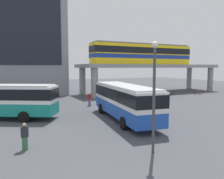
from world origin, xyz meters
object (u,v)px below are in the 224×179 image
(train, at_px, (143,54))
(bicycle_silver, at_px, (121,96))
(bicycle_blue, at_px, (141,96))
(bicycle_red, at_px, (198,93))
(pedestrian_walking_across, at_px, (25,137))
(bicycle_green, at_px, (172,93))
(bicycle_brown, at_px, (127,97))
(pedestrian_waiting_near_stop, at_px, (90,100))
(bus_main, at_px, (124,98))

(train, distance_m, bicycle_silver, 11.42)
(train, bearing_deg, bicycle_silver, -144.68)
(bicycle_blue, height_order, bicycle_red, same)
(train, relative_size, pedestrian_walking_across, 12.64)
(train, xyz_separation_m, bicycle_green, (2.48, -5.37, -6.93))
(bicycle_brown, relative_size, pedestrian_walking_across, 1.07)
(bicycle_blue, xyz_separation_m, pedestrian_waiting_near_stop, (-9.77, -3.34, 0.43))
(bicycle_brown, height_order, bicycle_green, same)
(bicycle_silver, height_order, bicycle_red, same)
(train, distance_m, bicycle_brown, 12.06)
(pedestrian_waiting_near_stop, bearing_deg, bicycle_red, 6.57)
(bicycle_brown, distance_m, bicycle_blue, 2.95)
(bicycle_blue, distance_m, pedestrian_waiting_near_stop, 10.34)
(bicycle_red, distance_m, pedestrian_waiting_near_stop, 21.27)
(bicycle_brown, distance_m, pedestrian_waiting_near_stop, 7.40)
(train, relative_size, bicycle_blue, 11.39)
(bicycle_green, bearing_deg, bicycle_blue, -174.65)
(train, height_order, bicycle_green, train)
(bus_main, bearing_deg, bicycle_silver, 62.63)
(pedestrian_walking_across, bearing_deg, bicycle_brown, 44.42)
(train, relative_size, bicycle_red, 11.72)
(pedestrian_waiting_near_stop, bearing_deg, pedestrian_walking_across, -124.51)
(bicycle_blue, bearing_deg, bicycle_brown, -165.85)
(bicycle_blue, distance_m, bicycle_silver, 3.14)
(bicycle_brown, xyz_separation_m, bicycle_silver, (-0.18, 1.48, 0.00))
(pedestrian_waiting_near_stop, relative_size, pedestrian_walking_across, 1.04)
(bicycle_green, height_order, pedestrian_walking_across, pedestrian_walking_across)
(train, relative_size, bicycle_green, 11.93)
(bicycle_red, bearing_deg, bus_main, -152.29)
(bicycle_blue, bearing_deg, bicycle_red, -4.57)
(bicycle_green, xyz_separation_m, pedestrian_walking_across, (-25.37, -16.72, 0.39))
(bus_main, bearing_deg, bicycle_green, 37.36)
(train, bearing_deg, bicycle_green, -65.23)
(bus_main, xyz_separation_m, bicycle_blue, (9.60, 11.92, -1.63))
(bicycle_green, relative_size, pedestrian_walking_across, 1.06)
(bicycle_blue, bearing_deg, bicycle_silver, 166.00)
(pedestrian_waiting_near_stop, distance_m, pedestrian_walking_across, 15.46)
(pedestrian_walking_across, bearing_deg, bus_main, 25.00)
(bicycle_silver, distance_m, pedestrian_walking_across, 22.88)
(bicycle_brown, xyz_separation_m, bicycle_green, (9.70, 1.36, 0.00))
(train, xyz_separation_m, bicycle_red, (6.99, -6.91, -6.93))
(train, height_order, bus_main, train)
(bicycle_brown, height_order, bicycle_red, same)
(pedestrian_walking_across, bearing_deg, train, 43.97)
(bicycle_brown, height_order, bicycle_blue, same)
(bicycle_silver, relative_size, pedestrian_waiting_near_stop, 1.06)
(bicycle_red, distance_m, pedestrian_walking_across, 33.51)
(bicycle_green, relative_size, bicycle_silver, 0.96)
(bicycle_red, height_order, pedestrian_walking_across, pedestrian_walking_across)
(train, height_order, bicycle_blue, train)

